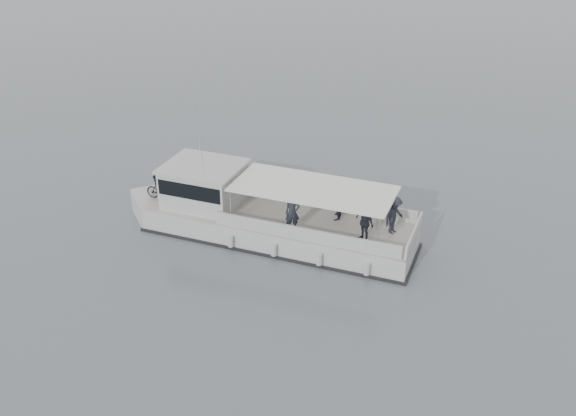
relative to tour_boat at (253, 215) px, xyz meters
The scene contains 2 objects.
ground 7.51m from the tour_boat, 26.88° to the left, with size 1400.00×1400.00×0.00m, color #576166.
tour_boat is the anchor object (origin of this frame).
Camera 1 is at (8.61, -21.56, 13.67)m, focal length 40.00 mm.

